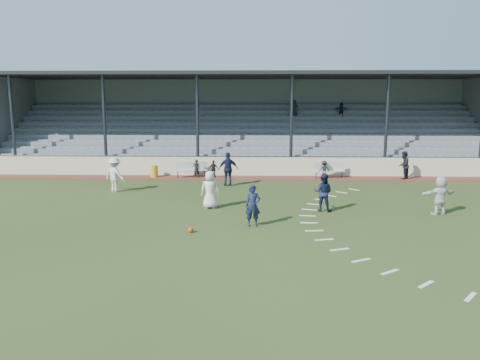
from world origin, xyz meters
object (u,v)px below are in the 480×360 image
Objects in this scene: football at (191,230)px; player_navy_lead at (253,206)px; bench_right at (329,169)px; bench_left at (192,168)px; player_white_lead at (210,190)px; official at (404,165)px; trash_bin at (154,171)px.

football is 0.13× the size of player_navy_lead.
player_navy_lead is at bearing -125.03° from bench_right.
bench_left is 1.24× the size of player_navy_lead.
player_white_lead is (-6.68, -8.30, 0.28)m from bench_right.
official reaches higher than bench_left.
football is 2.60m from player_navy_lead.
bench_left is at bearing -54.04° from official.
player_white_lead is 3.57m from player_navy_lead.
trash_bin is (-2.36, -0.06, -0.20)m from bench_left.
trash_bin is at bearing -53.57° from official.
official is (4.52, -0.28, 0.30)m from bench_right.
official reaches higher than trash_bin.
bench_right is 1.19× the size of official.
bench_left is at bearing 97.39° from football.
bench_left is at bearing 167.23° from bench_right.
bench_right is 1.24× the size of player_navy_lead.
football is at bearing -6.56° from official.
bench_left is 2.75× the size of trash_bin.
player_white_lead reaches higher than bench_left.
player_navy_lead is (6.27, -11.29, 0.43)m from trash_bin.
bench_left is 2.37m from trash_bin.
football is 0.13× the size of official.
bench_right is 1.19× the size of player_white_lead.
bench_left is 12.02m from player_navy_lead.
trash_bin is at bearing 107.90° from football.
official is at bearing -15.78° from bench_right.
football is at bearing 85.26° from player_white_lead.
bench_right is (8.64, -0.07, 0.00)m from bench_left.
bench_left is at bearing 106.27° from player_navy_lead.
player_white_lead is at bearing -141.16° from bench_right.
player_white_lead is (0.36, 3.94, 0.75)m from football.
player_white_lead reaches higher than football.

